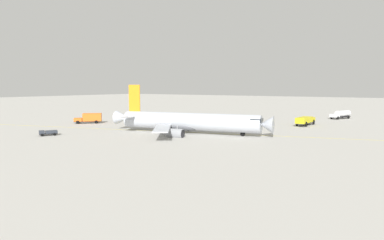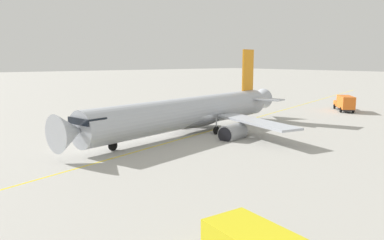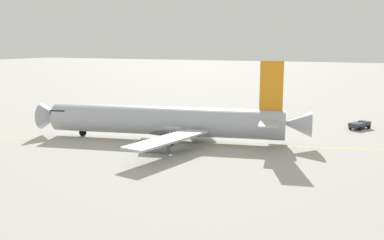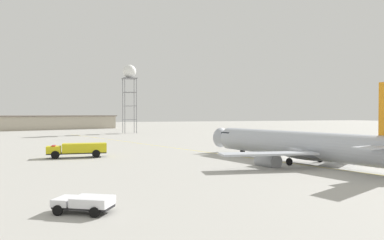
% 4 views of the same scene
% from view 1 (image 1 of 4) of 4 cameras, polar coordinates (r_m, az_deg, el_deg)
% --- Properties ---
extents(ground_plane, '(600.00, 600.00, 0.00)m').
position_cam_1_polar(ground_plane, '(83.89, -1.27, -2.09)').
color(ground_plane, '#ADAAA3').
extents(airliner_main, '(40.94, 31.21, 12.21)m').
position_cam_1_polar(airliner_main, '(81.88, -0.75, -0.37)').
color(airliner_main, '#B2B7C1').
rests_on(airliner_main, ground_plane).
extents(catering_truck_truck, '(7.53, 7.28, 3.10)m').
position_cam_1_polar(catering_truck_truck, '(108.51, -17.00, 0.34)').
color(catering_truck_truck, '#232326').
rests_on(catering_truck_truck, ground_plane).
extents(fuel_tanker_truck, '(5.87, 9.26, 2.87)m').
position_cam_1_polar(fuel_tanker_truck, '(129.32, 24.05, 0.89)').
color(fuel_tanker_truck, '#232326').
rests_on(fuel_tanker_truck, ground_plane).
extents(fire_tender_truck, '(3.46, 10.33, 2.50)m').
position_cam_1_polar(fire_tender_truck, '(103.64, 18.70, -0.03)').
color(fire_tender_truck, '#232326').
rests_on(fire_tender_truck, ground_plane).
extents(pushback_tug_truck, '(4.25, 5.01, 1.30)m').
position_cam_1_polar(pushback_tug_truck, '(121.11, 0.79, 0.73)').
color(pushback_tug_truck, '#232326').
rests_on(pushback_tug_truck, ground_plane).
extents(baggage_truck_truck, '(3.45, 4.31, 1.22)m').
position_cam_1_polar(baggage_truck_truck, '(85.23, -23.30, -1.96)').
color(baggage_truck_truck, '#232326').
rests_on(baggage_truck_truck, ground_plane).
extents(taxiway_centreline, '(186.60, 54.90, 0.01)m').
position_cam_1_polar(taxiway_centreline, '(82.33, 2.77, -2.25)').
color(taxiway_centreline, yellow).
rests_on(taxiway_centreline, ground_plane).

